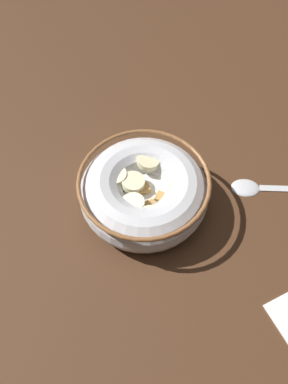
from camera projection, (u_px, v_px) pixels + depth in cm
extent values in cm
cube|color=#472B19|center=(144.00, 207.00, 52.78)|extent=(137.52, 137.52, 2.00)
cylinder|color=silver|center=(144.00, 202.00, 51.69)|extent=(9.69, 9.69, 0.60)
torus|color=silver|center=(144.00, 192.00, 49.37)|extent=(17.63, 17.63, 6.12)
torus|color=brown|center=(144.00, 180.00, 47.05)|extent=(17.70, 17.70, 0.60)
cylinder|color=white|center=(144.00, 191.00, 49.18)|extent=(13.95, 13.95, 0.40)
cube|color=#AD7F42|center=(129.00, 213.00, 46.71)|extent=(1.96, 1.93, 0.80)
cube|color=tan|center=(171.00, 166.00, 50.91)|extent=(1.95, 1.98, 0.79)
cube|color=#AD7F42|center=(150.00, 206.00, 47.27)|extent=(1.69, 1.68, 0.70)
cube|color=tan|center=(154.00, 154.00, 51.97)|extent=(1.85, 1.86, 0.69)
cube|color=tan|center=(108.00, 190.00, 48.59)|extent=(1.95, 1.98, 0.82)
cube|color=#B78947|center=(129.00, 222.00, 45.89)|extent=(1.75, 1.74, 0.70)
cube|color=#AD7F42|center=(110.00, 169.00, 50.39)|extent=(1.74, 1.68, 0.85)
cube|color=#AD7F42|center=(102.00, 200.00, 47.63)|extent=(1.99, 2.03, 0.87)
cube|color=tan|center=(116.00, 200.00, 47.71)|extent=(1.61, 1.59, 0.72)
cube|color=#AD7F42|center=(161.00, 197.00, 48.07)|extent=(2.06, 2.06, 0.67)
cube|color=tan|center=(147.00, 189.00, 48.51)|extent=(1.75, 1.79, 0.81)
cube|color=#B78947|center=(165.00, 218.00, 46.14)|extent=(1.54, 1.59, 0.79)
cube|color=tan|center=(146.00, 219.00, 46.09)|extent=(1.69, 1.67, 0.71)
cube|color=#AD7F42|center=(133.00, 159.00, 51.30)|extent=(1.52, 1.47, 0.78)
cylinder|color=#F4EABC|center=(116.00, 176.00, 48.78)|extent=(4.51, 4.51, 1.28)
cylinder|color=#F9EFC6|center=(133.00, 204.00, 46.26)|extent=(3.98, 4.02, 1.58)
cylinder|color=#F4EABC|center=(133.00, 182.00, 48.31)|extent=(4.42, 4.41, 1.20)
cylinder|color=#F4EABC|center=(151.00, 218.00, 45.03)|extent=(4.47, 4.50, 1.16)
cylinder|color=#F9EFC6|center=(178.00, 192.00, 46.95)|extent=(4.28, 4.21, 1.47)
cylinder|color=beige|center=(148.00, 161.00, 49.64)|extent=(4.12, 4.07, 1.27)
ellipsoid|color=silver|center=(246.00, 186.00, 53.04)|extent=(5.25, 4.85, 0.80)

